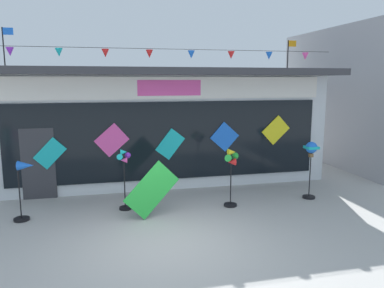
{
  "coord_description": "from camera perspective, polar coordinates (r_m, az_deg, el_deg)",
  "views": [
    {
      "loc": [
        -1.13,
        -7.14,
        3.29
      ],
      "look_at": [
        1.24,
        3.15,
        1.49
      ],
      "focal_mm": 34.87,
      "sensor_mm": 36.0,
      "label": 1
    }
  ],
  "objects": [
    {
      "name": "ground_plane",
      "position": [
        7.94,
        -3.78,
        -14.82
      ],
      "size": [
        80.0,
        80.0,
        0.0
      ],
      "primitive_type": "plane",
      "color": "#ADAAA5"
    },
    {
      "name": "kite_shop_building",
      "position": [
        13.3,
        -5.08,
        3.43
      ],
      "size": [
        10.71,
        5.48,
        4.94
      ],
      "color": "silver",
      "rests_on": "ground_plane"
    },
    {
      "name": "wind_spinner_far_left",
      "position": [
        9.64,
        -24.3,
        -5.33
      ],
      "size": [
        0.56,
        0.36,
        1.44
      ],
      "color": "black",
      "rests_on": "ground_plane"
    },
    {
      "name": "wind_spinner_left",
      "position": [
        9.64,
        -10.32,
        -4.2
      ],
      "size": [
        0.36,
        0.31,
        1.59
      ],
      "color": "black",
      "rests_on": "ground_plane"
    },
    {
      "name": "wind_spinner_center_left",
      "position": [
        9.76,
        6.05,
        -3.52
      ],
      "size": [
        0.45,
        0.34,
        1.56
      ],
      "color": "black",
      "rests_on": "ground_plane"
    },
    {
      "name": "wind_spinner_center_right",
      "position": [
        10.88,
        17.74,
        -1.71
      ],
      "size": [
        0.35,
        0.35,
        1.62
      ],
      "color": "black",
      "rests_on": "ground_plane"
    },
    {
      "name": "display_kite_on_ground",
      "position": [
        9.07,
        -6.22,
        -7.0
      ],
      "size": [
        1.39,
        0.25,
        1.39
      ],
      "primitive_type": "cube",
      "rotation": [
        -0.18,
        0.79,
        0.0
      ],
      "color": "green",
      "rests_on": "ground_plane"
    }
  ]
}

